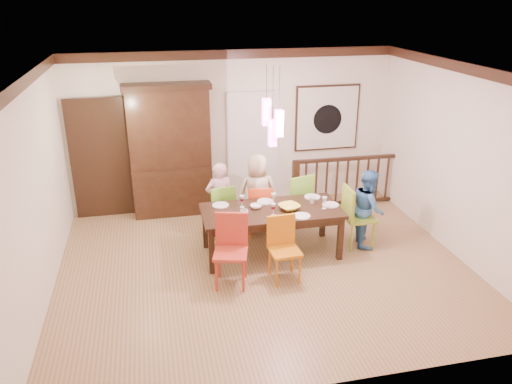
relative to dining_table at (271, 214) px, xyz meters
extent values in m
plane|color=#906845|center=(-0.20, -0.39, -0.67)|extent=(6.00, 6.00, 0.00)
plane|color=white|center=(-0.20, -0.39, 2.23)|extent=(6.00, 6.00, 0.00)
plane|color=silver|center=(-0.20, 2.11, 0.78)|extent=(6.00, 0.00, 6.00)
plane|color=silver|center=(-3.20, -0.39, 0.78)|extent=(0.00, 5.00, 5.00)
plane|color=silver|center=(2.80, -0.39, 0.78)|extent=(0.00, 5.00, 5.00)
cube|color=black|center=(-2.60, 2.06, 0.38)|extent=(1.04, 0.07, 2.24)
cube|color=silver|center=(0.15, 2.08, 0.38)|extent=(0.97, 0.05, 2.22)
cube|color=black|center=(1.60, 2.08, 0.93)|extent=(1.25, 0.04, 1.25)
cube|color=silver|center=(1.60, 2.06, 0.93)|extent=(1.18, 0.02, 1.18)
cylinder|color=black|center=(1.60, 2.04, 0.91)|extent=(0.56, 0.01, 0.56)
cube|color=#FF4CB1|center=(-0.08, 0.05, 1.58)|extent=(0.11, 0.11, 0.38)
cylinder|color=black|center=(-0.08, 0.05, 2.00)|extent=(0.01, 0.01, 0.46)
cube|color=#FF4CB1|center=(0.08, -0.05, 1.43)|extent=(0.11, 0.11, 0.38)
cylinder|color=black|center=(0.08, -0.05, 1.93)|extent=(0.01, 0.01, 0.61)
cube|color=#FF4CB1|center=(0.00, 0.00, 1.28)|extent=(0.11, 0.11, 0.38)
cylinder|color=black|center=(0.00, 0.00, 1.85)|extent=(0.01, 0.01, 0.76)
cube|color=black|center=(0.00, 0.00, 0.06)|extent=(2.13, 0.98, 0.05)
cube|color=black|center=(-0.98, 0.40, -0.32)|extent=(0.08, 0.08, 0.70)
cube|color=black|center=(0.98, 0.40, -0.32)|extent=(0.08, 0.08, 0.70)
cube|color=black|center=(-0.98, -0.40, -0.32)|extent=(0.08, 0.08, 0.70)
cube|color=black|center=(0.98, -0.40, -0.32)|extent=(0.08, 0.08, 0.70)
cube|color=black|center=(0.00, 0.42, -0.02)|extent=(1.92, 0.05, 0.10)
cube|color=black|center=(0.00, -0.42, -0.02)|extent=(1.92, 0.05, 0.10)
cube|color=#7CCF37|center=(-0.68, 0.82, -0.22)|extent=(0.48, 0.48, 0.04)
cube|color=#7CCF37|center=(-0.68, 0.82, 0.02)|extent=(0.41, 0.12, 0.45)
cylinder|color=#7CCF37|center=(-0.84, 0.65, -0.45)|extent=(0.04, 0.04, 0.43)
cylinder|color=#7CCF37|center=(-0.51, 0.65, -0.45)|extent=(0.04, 0.04, 0.43)
cylinder|color=#7CCF37|center=(-0.84, 0.98, -0.45)|extent=(0.04, 0.04, 0.43)
cylinder|color=#7CCF37|center=(-0.51, 0.98, -0.45)|extent=(0.04, 0.04, 0.43)
cube|color=#D94518|center=(-0.03, 0.69, -0.23)|extent=(0.46, 0.46, 0.04)
cube|color=#D94518|center=(-0.03, 0.69, 0.01)|extent=(0.41, 0.10, 0.44)
cylinder|color=#D94518|center=(-0.20, 0.52, -0.45)|extent=(0.03, 0.03, 0.42)
cylinder|color=#D94518|center=(0.13, 0.52, -0.45)|extent=(0.03, 0.03, 0.42)
cylinder|color=#D94518|center=(-0.20, 0.85, -0.45)|extent=(0.03, 0.03, 0.42)
cylinder|color=#D94518|center=(0.13, 0.85, -0.45)|extent=(0.03, 0.03, 0.42)
cube|color=#7FCB39|center=(0.63, 0.82, -0.18)|extent=(0.55, 0.55, 0.04)
cube|color=#7FCB39|center=(0.63, 0.82, 0.09)|extent=(0.45, 0.15, 0.50)
cylinder|color=#7FCB39|center=(0.44, 0.63, -0.43)|extent=(0.04, 0.04, 0.48)
cylinder|color=#7FCB39|center=(0.81, 0.63, -0.43)|extent=(0.04, 0.04, 0.48)
cylinder|color=#7FCB39|center=(0.44, 1.00, -0.43)|extent=(0.04, 0.04, 0.48)
cylinder|color=#7FCB39|center=(0.81, 1.00, -0.43)|extent=(0.04, 0.04, 0.48)
cube|color=#B43322|center=(-0.76, -0.75, -0.18)|extent=(0.56, 0.56, 0.04)
cube|color=#B43322|center=(-0.76, -0.75, 0.09)|extent=(0.45, 0.16, 0.50)
cylinder|color=#B43322|center=(-0.95, -0.94, -0.43)|extent=(0.04, 0.04, 0.48)
cylinder|color=#B43322|center=(-0.58, -0.94, -0.43)|extent=(0.04, 0.04, 0.48)
cylinder|color=#B43322|center=(-0.95, -0.57, -0.43)|extent=(0.04, 0.04, 0.48)
cylinder|color=#B43322|center=(-0.58, -0.57, -0.43)|extent=(0.04, 0.04, 0.48)
cube|color=#C56D0D|center=(0.00, -0.79, -0.22)|extent=(0.44, 0.44, 0.04)
cube|color=#C56D0D|center=(0.00, -0.79, 0.03)|extent=(0.42, 0.06, 0.46)
cylinder|color=#C56D0D|center=(-0.17, -0.96, -0.45)|extent=(0.04, 0.04, 0.44)
cylinder|color=#C56D0D|center=(0.17, -0.96, -0.45)|extent=(0.04, 0.04, 0.44)
cylinder|color=#C56D0D|center=(-0.17, -0.62, -0.45)|extent=(0.04, 0.04, 0.44)
cylinder|color=#C56D0D|center=(0.17, -0.62, -0.45)|extent=(0.04, 0.04, 0.44)
cube|color=#8AA82E|center=(1.43, -0.05, -0.18)|extent=(0.47, 0.47, 0.04)
cube|color=#8AA82E|center=(1.43, -0.05, 0.10)|extent=(0.05, 0.46, 0.50)
cylinder|color=#8AA82E|center=(1.25, -0.24, -0.43)|extent=(0.04, 0.04, 0.48)
cylinder|color=#8AA82E|center=(1.62, -0.24, -0.43)|extent=(0.04, 0.04, 0.48)
cylinder|color=#8AA82E|center=(1.25, 0.13, -0.43)|extent=(0.04, 0.04, 0.48)
cylinder|color=#8AA82E|center=(1.62, 0.13, -0.43)|extent=(0.04, 0.04, 0.48)
cube|color=black|center=(-1.39, 1.89, -0.21)|extent=(1.41, 0.44, 0.91)
cube|color=black|center=(-1.39, 1.91, 0.95)|extent=(1.41, 0.40, 1.41)
cube|color=black|center=(-1.39, 2.10, 0.95)|extent=(1.21, 0.02, 1.21)
cube|color=black|center=(-1.39, 1.91, 1.67)|extent=(1.51, 0.44, 0.10)
cube|color=black|center=(0.85, 1.56, -0.21)|extent=(0.12, 0.12, 0.92)
cube|color=black|center=(2.89, 1.56, -0.21)|extent=(0.12, 0.12, 0.92)
cube|color=black|center=(1.87, 1.56, 0.26)|extent=(2.16, 0.12, 0.06)
cube|color=black|center=(1.87, 1.56, -0.62)|extent=(2.04, 0.10, 0.05)
imported|color=#FDC1D3|center=(-0.68, 0.80, -0.03)|extent=(0.51, 0.38, 1.28)
imported|color=beige|center=(-0.04, 0.84, 0.02)|extent=(0.69, 0.47, 1.37)
imported|color=#4076B4|center=(1.59, -0.01, -0.04)|extent=(0.61, 0.71, 1.26)
imported|color=yellow|center=(0.26, -0.05, 0.12)|extent=(0.39, 0.39, 0.08)
imported|color=white|center=(-0.22, 0.09, 0.11)|extent=(0.23, 0.23, 0.06)
imported|color=silver|center=(-0.45, -0.14, 0.13)|extent=(0.13, 0.13, 0.10)
imported|color=silver|center=(0.68, 0.10, 0.13)|extent=(0.14, 0.14, 0.10)
cylinder|color=white|center=(-0.74, 0.31, 0.09)|extent=(0.26, 0.26, 0.01)
cylinder|color=white|center=(-0.02, 0.31, 0.09)|extent=(0.26, 0.26, 0.01)
cylinder|color=white|center=(0.76, 0.33, 0.09)|extent=(0.26, 0.26, 0.01)
cylinder|color=white|center=(-0.69, -0.32, 0.09)|extent=(0.26, 0.26, 0.01)
cylinder|color=white|center=(0.37, -0.34, 0.09)|extent=(0.26, 0.26, 0.01)
cylinder|color=white|center=(0.94, -0.04, 0.09)|extent=(0.26, 0.26, 0.01)
cube|color=#D83359|center=(-0.01, -0.31, 0.09)|extent=(0.18, 0.14, 0.01)
camera|label=1|loc=(-1.71, -6.73, 3.18)|focal=35.00mm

